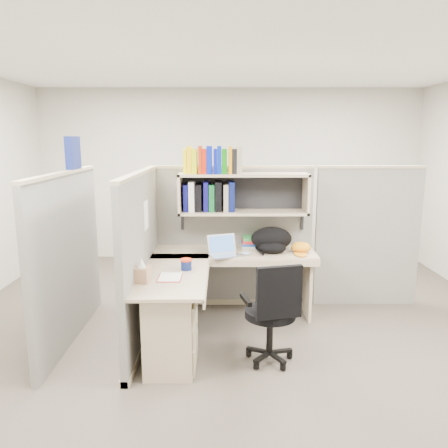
{
  "coord_description": "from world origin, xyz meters",
  "views": [
    {
      "loc": [
        -0.13,
        -4.01,
        1.93
      ],
      "look_at": [
        -0.11,
        0.25,
        1.09
      ],
      "focal_mm": 35.0,
      "sensor_mm": 36.0,
      "label": 1
    }
  ],
  "objects_px": {
    "snack_canister": "(186,264)",
    "task_chair": "(271,328)",
    "desk": "(192,306)",
    "laptop": "(225,246)",
    "backpack": "(272,240)"
  },
  "relations": [
    {
      "from": "desk",
      "to": "backpack",
      "type": "bearing_deg",
      "value": 45.64
    },
    {
      "from": "laptop",
      "to": "backpack",
      "type": "bearing_deg",
      "value": -0.75
    },
    {
      "from": "laptop",
      "to": "task_chair",
      "type": "distance_m",
      "value": 1.08
    },
    {
      "from": "snack_canister",
      "to": "task_chair",
      "type": "xyz_separation_m",
      "value": [
        0.76,
        -0.4,
        -0.46
      ]
    },
    {
      "from": "laptop",
      "to": "task_chair",
      "type": "xyz_separation_m",
      "value": [
        0.39,
        -0.86,
        -0.51
      ]
    },
    {
      "from": "laptop",
      "to": "backpack",
      "type": "relative_size",
      "value": 0.7
    },
    {
      "from": "snack_canister",
      "to": "task_chair",
      "type": "bearing_deg",
      "value": -27.62
    },
    {
      "from": "desk",
      "to": "task_chair",
      "type": "xyz_separation_m",
      "value": [
        0.7,
        -0.22,
        -0.11
      ]
    },
    {
      "from": "laptop",
      "to": "backpack",
      "type": "height_order",
      "value": "backpack"
    },
    {
      "from": "snack_canister",
      "to": "task_chair",
      "type": "height_order",
      "value": "task_chair"
    },
    {
      "from": "task_chair",
      "to": "backpack",
      "type": "bearing_deg",
      "value": 83.9
    },
    {
      "from": "backpack",
      "to": "snack_canister",
      "type": "distance_m",
      "value": 1.09
    },
    {
      "from": "desk",
      "to": "laptop",
      "type": "distance_m",
      "value": 0.82
    },
    {
      "from": "desk",
      "to": "laptop",
      "type": "relative_size",
      "value": 5.69
    },
    {
      "from": "laptop",
      "to": "desk",
      "type": "bearing_deg",
      "value": -137.17
    }
  ]
}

